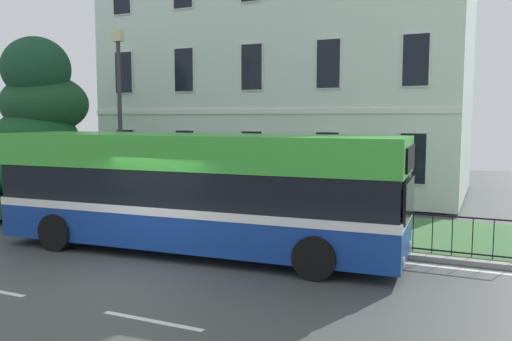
# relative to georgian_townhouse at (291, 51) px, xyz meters

# --- Properties ---
(ground_plane) EXTENTS (60.00, 56.00, 0.18)m
(ground_plane) POSITION_rel_georgian_townhouse_xyz_m (1.65, -13.70, -6.57)
(ground_plane) COLOR #424544
(georgian_townhouse) EXTENTS (15.98, 8.99, 12.81)m
(georgian_townhouse) POSITION_rel_georgian_townhouse_xyz_m (0.00, 0.00, 0.00)
(georgian_townhouse) COLOR silver
(georgian_townhouse) RESTS_ON ground_plane
(iron_verge_railing) EXTENTS (18.79, 0.04, 0.97)m
(iron_verge_railing) POSITION_rel_georgian_townhouse_xyz_m (-0.00, -10.20, -5.93)
(iron_verge_railing) COLOR black
(iron_verge_railing) RESTS_ON ground_plane
(evergreen_tree) EXTENTS (4.18, 4.23, 6.36)m
(evergreen_tree) POSITION_rel_georgian_townhouse_xyz_m (-7.12, -8.54, -3.70)
(evergreen_tree) COLOR #423328
(evergreen_tree) RESTS_ON ground_plane
(single_decker_bus) EXTENTS (10.65, 2.98, 3.03)m
(single_decker_bus) POSITION_rel_georgian_townhouse_xyz_m (1.96, -12.14, -4.95)
(single_decker_bus) COLOR navy
(single_decker_bus) RESTS_ON ground_plane
(street_lamp_post) EXTENTS (0.36, 0.24, 6.17)m
(street_lamp_post) POSITION_rel_georgian_townhouse_xyz_m (-2.55, -9.40, -2.86)
(street_lamp_post) COLOR #333338
(street_lamp_post) RESTS_ON ground_plane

